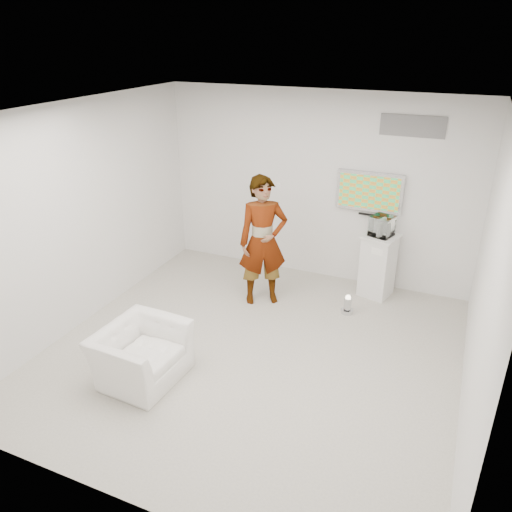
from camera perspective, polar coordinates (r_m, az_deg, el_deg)
name	(u,v)px	position (r m, az deg, el deg)	size (l,w,h in m)	color
room	(253,244)	(5.80, -0.37, 1.34)	(5.01, 5.01, 3.00)	beige
tv	(370,192)	(7.78, 12.85, 7.20)	(1.00, 0.08, 0.60)	#B9BABE
logo_decal	(413,126)	(7.52, 17.46, 13.98)	(0.90, 0.02, 0.30)	slate
person	(263,241)	(7.25, 0.80, 1.69)	(0.71, 0.47, 1.95)	white
armchair	(141,354)	(6.09, -13.00, -10.86)	(1.00, 0.87, 0.65)	white
pedestal	(378,265)	(7.84, 13.74, -1.06)	(0.48, 0.48, 0.99)	silver
floor_uplight	(348,305)	(7.39, 10.42, -5.48)	(0.18, 0.18, 0.28)	silver
vitrine	(382,226)	(7.59, 14.22, 3.33)	(0.30, 0.30, 0.30)	silver
console	(382,229)	(7.61, 14.18, 3.00)	(0.05, 0.15, 0.21)	silver
wii_remote	(279,186)	(7.17, 2.63, 8.02)	(0.04, 0.15, 0.04)	silver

